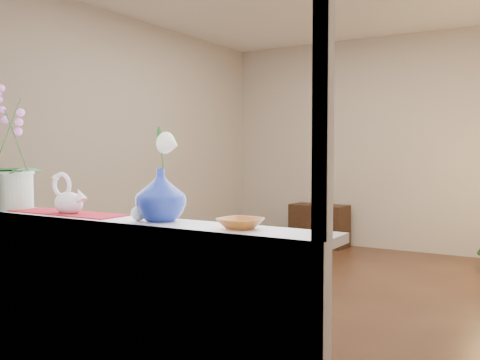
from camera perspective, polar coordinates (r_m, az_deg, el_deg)
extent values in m
plane|color=#382116|center=(4.80, 8.04, -12.01)|extent=(5.00, 5.00, 0.00)
cube|color=#BDB3A5|center=(7.00, 16.24, 3.79)|extent=(4.50, 0.10, 2.70)
cube|color=#BDB3A5|center=(2.54, -14.74, 5.40)|extent=(4.50, 0.10, 2.70)
cube|color=#BDB3A5|center=(5.89, -12.44, 4.01)|extent=(0.10, 5.00, 2.70)
cube|color=white|center=(2.68, -13.84, -14.42)|extent=(2.20, 0.08, 0.88)
cube|color=white|center=(2.65, -12.58, -4.44)|extent=(2.20, 0.26, 0.04)
cube|color=maroon|center=(2.92, -17.98, -3.37)|extent=(0.70, 0.20, 0.01)
imported|color=navy|center=(2.49, -8.46, -1.16)|extent=(0.29, 0.29, 0.28)
sphere|color=silver|center=(2.53, -10.78, -3.52)|extent=(0.08, 0.08, 0.07)
imported|color=#A55B20|center=(2.23, 0.05, -4.72)|extent=(0.17, 0.17, 0.04)
cube|color=black|center=(7.13, 8.44, -4.81)|extent=(0.76, 0.41, 0.55)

